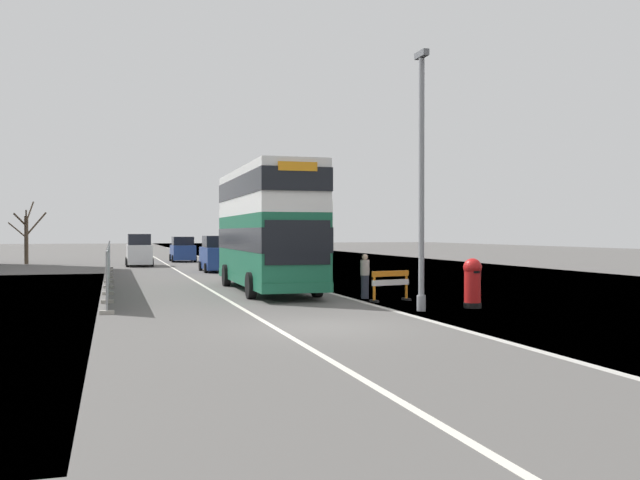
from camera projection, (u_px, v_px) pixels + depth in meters
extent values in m
cube|color=#565451|center=(319.00, 329.00, 18.09)|extent=(140.00, 280.00, 0.10)
cube|color=#B2AFA8|center=(435.00, 322.00, 19.06)|extent=(0.24, 196.00, 0.01)
cube|color=silver|center=(276.00, 329.00, 17.76)|extent=(0.16, 168.00, 0.01)
cube|color=#196042|center=(267.00, 249.00, 29.26)|extent=(2.71, 10.84, 2.85)
cube|color=white|center=(267.00, 211.00, 29.24)|extent=(2.71, 10.84, 0.40)
cube|color=white|center=(267.00, 188.00, 29.23)|extent=(2.69, 10.73, 1.54)
cube|color=black|center=(267.00, 239.00, 29.25)|extent=(2.74, 10.94, 0.91)
cube|color=black|center=(267.00, 188.00, 29.23)|extent=(2.73, 10.89, 0.85)
cube|color=black|center=(298.00, 243.00, 24.04)|extent=(2.36, 0.09, 1.57)
cube|color=orange|center=(298.00, 166.00, 24.01)|extent=(1.41, 0.08, 0.32)
cube|color=#196042|center=(267.00, 278.00, 29.27)|extent=(2.74, 10.94, 0.36)
cylinder|color=black|center=(251.00, 285.00, 25.70)|extent=(0.31, 1.00, 1.00)
cylinder|color=black|center=(317.00, 284.00, 26.41)|extent=(0.31, 1.00, 1.00)
cylinder|color=black|center=(226.00, 275.00, 31.77)|extent=(0.31, 1.00, 1.00)
cylinder|color=black|center=(281.00, 274.00, 32.48)|extent=(0.31, 1.00, 1.00)
cylinder|color=gray|center=(421.00, 185.00, 21.70)|extent=(0.18, 0.18, 7.97)
cube|color=slate|center=(422.00, 54.00, 21.66)|extent=(0.20, 0.70, 0.20)
cylinder|color=gray|center=(421.00, 303.00, 21.75)|extent=(0.29, 0.29, 0.50)
cylinder|color=black|center=(472.00, 305.00, 22.61)|extent=(0.58, 0.58, 0.18)
cylinder|color=red|center=(472.00, 285.00, 22.60)|extent=(0.54, 0.54, 1.15)
sphere|color=red|center=(473.00, 267.00, 22.59)|extent=(0.60, 0.60, 0.60)
cube|color=black|center=(477.00, 272.00, 22.33)|extent=(0.22, 0.03, 0.07)
cube|color=orange|center=(391.00, 274.00, 24.80)|extent=(1.55, 0.42, 0.20)
cube|color=white|center=(391.00, 282.00, 24.81)|extent=(1.55, 0.42, 0.20)
cube|color=orange|center=(374.00, 288.00, 24.46)|extent=(0.08, 0.08, 1.00)
cube|color=black|center=(374.00, 301.00, 24.47)|extent=(0.23, 0.46, 0.08)
cube|color=orange|center=(406.00, 287.00, 25.16)|extent=(0.08, 0.08, 1.00)
cube|color=black|center=(406.00, 299.00, 25.16)|extent=(0.23, 0.46, 0.08)
cube|color=#A8AAAD|center=(107.00, 279.00, 22.46)|extent=(0.04, 3.26, 1.82)
cube|color=#A8AAAD|center=(108.00, 273.00, 25.71)|extent=(0.04, 3.26, 1.82)
cube|color=#A8AAAD|center=(108.00, 269.00, 28.97)|extent=(0.04, 3.26, 1.82)
cube|color=#A8AAAD|center=(109.00, 265.00, 32.22)|extent=(0.04, 3.26, 1.82)
cube|color=#A8AAAD|center=(109.00, 262.00, 35.47)|extent=(0.04, 3.26, 1.82)
cube|color=#A8AAAD|center=(109.00, 259.00, 38.73)|extent=(0.04, 3.26, 1.82)
cube|color=#A8AAAD|center=(109.00, 257.00, 41.98)|extent=(0.04, 3.26, 1.82)
cube|color=#A8AAAD|center=(110.00, 255.00, 45.24)|extent=(0.04, 3.26, 1.82)
cylinder|color=#939699|center=(107.00, 283.00, 20.83)|extent=(0.06, 0.06, 1.92)
cube|color=gray|center=(107.00, 312.00, 20.84)|extent=(0.44, 0.20, 0.12)
cylinder|color=#939699|center=(107.00, 276.00, 24.08)|extent=(0.06, 0.06, 1.92)
cube|color=gray|center=(108.00, 302.00, 24.09)|extent=(0.44, 0.20, 0.12)
cylinder|color=#939699|center=(108.00, 271.00, 27.34)|extent=(0.06, 0.06, 1.92)
cube|color=gray|center=(108.00, 293.00, 27.35)|extent=(0.44, 0.20, 0.12)
cylinder|color=#939699|center=(108.00, 267.00, 30.59)|extent=(0.06, 0.06, 1.92)
cube|color=gray|center=(109.00, 287.00, 30.60)|extent=(0.44, 0.20, 0.12)
cylinder|color=#939699|center=(109.00, 263.00, 33.85)|extent=(0.06, 0.06, 1.92)
cube|color=gray|center=(109.00, 282.00, 33.86)|extent=(0.44, 0.20, 0.12)
cylinder|color=#939699|center=(109.00, 261.00, 37.10)|extent=(0.06, 0.06, 1.92)
cube|color=gray|center=(109.00, 277.00, 37.11)|extent=(0.44, 0.20, 0.12)
cylinder|color=#939699|center=(109.00, 258.00, 40.36)|extent=(0.06, 0.06, 1.92)
cube|color=gray|center=(109.00, 274.00, 40.37)|extent=(0.44, 0.20, 0.12)
cylinder|color=#939699|center=(110.00, 256.00, 43.61)|extent=(0.06, 0.06, 1.92)
cube|color=gray|center=(110.00, 271.00, 43.62)|extent=(0.44, 0.20, 0.12)
cylinder|color=#939699|center=(110.00, 255.00, 46.87)|extent=(0.06, 0.06, 1.92)
cube|color=gray|center=(110.00, 268.00, 46.88)|extent=(0.44, 0.20, 0.12)
cube|color=navy|center=(218.00, 258.00, 43.53)|extent=(1.82, 4.17, 1.36)
cube|color=black|center=(218.00, 242.00, 43.52)|extent=(1.67, 2.29, 0.73)
cylinder|color=black|center=(229.00, 266.00, 45.04)|extent=(0.20, 0.60, 0.60)
cylinder|color=black|center=(201.00, 266.00, 44.51)|extent=(0.20, 0.60, 0.60)
cylinder|color=black|center=(235.00, 268.00, 42.56)|extent=(0.20, 0.60, 0.60)
cylinder|color=black|center=(206.00, 268.00, 42.04)|extent=(0.20, 0.60, 0.60)
cube|color=silver|center=(139.00, 254.00, 50.64)|extent=(1.72, 4.33, 1.38)
cube|color=black|center=(139.00, 239.00, 50.63)|extent=(1.58, 2.38, 0.80)
cylinder|color=black|center=(150.00, 261.00, 52.18)|extent=(0.20, 0.60, 0.60)
cylinder|color=black|center=(127.00, 261.00, 51.68)|extent=(0.20, 0.60, 0.60)
cylinder|color=black|center=(152.00, 263.00, 49.61)|extent=(0.20, 0.60, 0.60)
cylinder|color=black|center=(127.00, 263.00, 49.11)|extent=(0.20, 0.60, 0.60)
cube|color=navy|center=(183.00, 252.00, 58.17)|extent=(1.83, 3.92, 1.21)
cube|color=black|center=(183.00, 241.00, 58.16)|extent=(1.68, 2.16, 0.72)
cylinder|color=black|center=(192.00, 257.00, 59.60)|extent=(0.20, 0.60, 0.60)
cylinder|color=black|center=(171.00, 258.00, 59.08)|extent=(0.20, 0.60, 0.60)
cylinder|color=black|center=(195.00, 258.00, 57.28)|extent=(0.20, 0.60, 0.60)
cylinder|color=black|center=(173.00, 259.00, 56.75)|extent=(0.20, 0.60, 0.60)
cylinder|color=#4C3D2D|center=(26.00, 240.00, 53.53)|extent=(0.30, 0.30, 3.75)
cylinder|color=#4C3D2D|center=(36.00, 224.00, 53.77)|extent=(1.55, 0.25, 1.89)
cylinder|color=#4C3D2D|center=(30.00, 212.00, 54.02)|extent=(0.57, 1.09, 1.66)
cylinder|color=#4C3D2D|center=(17.00, 230.00, 53.83)|extent=(1.52, 1.19, 1.24)
cylinder|color=#4C3D2D|center=(20.00, 220.00, 52.92)|extent=(0.92, 1.15, 1.03)
cylinder|color=#4C3D2D|center=(26.00, 218.00, 53.06)|extent=(0.23, 1.05, 1.22)
cylinder|color=#2D3342|center=(365.00, 287.00, 25.77)|extent=(0.29, 0.29, 0.88)
cylinder|color=#B2A89E|center=(365.00, 268.00, 25.76)|extent=(0.34, 0.34, 0.58)
sphere|color=beige|center=(365.00, 257.00, 25.76)|extent=(0.22, 0.22, 0.22)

